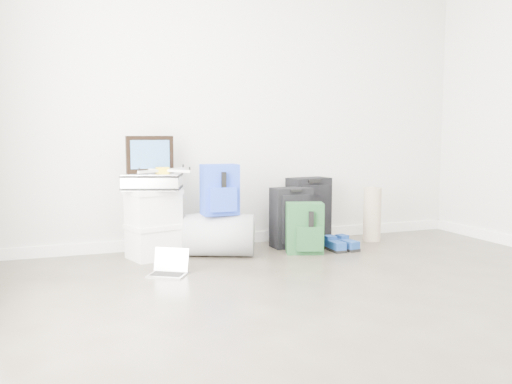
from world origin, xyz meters
name	(u,v)px	position (x,y,z in m)	size (l,w,h in m)	color
ground	(403,328)	(0.00, 0.00, 0.00)	(5.00, 5.00, 0.00)	#362E27
boxes_stack	(153,224)	(-0.97, 2.14, 0.29)	(0.49, 0.43, 0.58)	white
briefcase	(153,182)	(-0.97, 2.14, 0.65)	(0.46, 0.34, 0.13)	#B2B2B7
painting	(150,154)	(-0.97, 2.24, 0.87)	(0.41, 0.11, 0.31)	black
drone	(162,170)	(-0.89, 2.12, 0.74)	(0.46, 0.46, 0.05)	gold
duffel_bag	(219,235)	(-0.43, 2.03, 0.18)	(0.36, 0.36, 0.59)	gray
blue_backpack	(220,191)	(-0.43, 2.00, 0.57)	(0.31, 0.23, 0.43)	#1A27AE
large_suitcase	(291,218)	(0.30, 2.15, 0.28)	(0.36, 0.24, 0.55)	black
green_backpack	(305,229)	(0.31, 1.86, 0.22)	(0.36, 0.32, 0.45)	#14381B
carry_on	(309,210)	(0.57, 2.34, 0.31)	(0.43, 0.31, 0.62)	black
shoes	(340,245)	(0.66, 1.87, 0.04)	(0.25, 0.29, 0.09)	black
rolled_rug	(372,214)	(1.17, 2.15, 0.26)	(0.17, 0.17, 0.52)	tan
laptop	(169,268)	(-0.96, 1.56, 0.05)	(0.33, 0.31, 0.19)	silver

